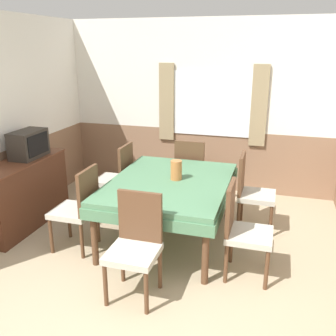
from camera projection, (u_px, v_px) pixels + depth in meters
wall_back at (200, 107)px, 5.75m from camera, size 4.55×0.09×2.60m
wall_left at (4, 122)px, 4.65m from camera, size 0.05×4.02×2.60m
dining_table at (170, 189)px, 4.32m from camera, size 1.36×1.76×0.73m
chair_right_near at (242, 228)px, 3.64m from camera, size 0.44×0.44×0.96m
chair_head_window at (191, 169)px, 5.35m from camera, size 0.44×0.44×0.96m
chair_left_far at (118, 176)px, 5.08m from camera, size 0.44×0.44×0.96m
chair_head_near at (136, 243)px, 3.36m from camera, size 0.44×0.44×0.96m
chair_right_far at (251, 190)px, 4.60m from camera, size 0.44×0.44×0.96m
chair_left_near at (79, 206)px, 4.12m from camera, size 0.44×0.44×0.96m
sideboard at (23, 193)px, 4.71m from camera, size 0.46×1.37×0.85m
tv at (29, 144)px, 4.71m from camera, size 0.29×0.49×0.34m
vase at (176, 170)px, 4.30m from camera, size 0.13×0.13×0.23m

